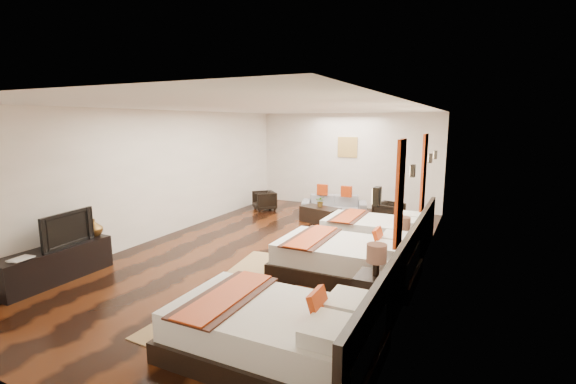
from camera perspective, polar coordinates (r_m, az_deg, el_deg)
The scene contains 30 objects.
floor at distance 8.02m, azimuth -2.07°, elevation -8.48°, with size 5.50×9.50×0.01m, color black.
ceiling at distance 7.61m, azimuth -2.20°, elevation 11.93°, with size 5.50×9.50×0.01m, color white.
back_wall at distance 12.07m, azimuth 8.51°, elevation 4.49°, with size 5.50×0.01×2.80m, color silver.
left_wall at distance 9.29m, azimuth -17.31°, elevation 2.50°, with size 0.01×9.50×2.80m, color silver.
right_wall at distance 6.87m, azimuth 18.60°, elevation -0.12°, with size 0.01×9.50×2.80m, color silver.
headboard_panel at distance 6.34m, azimuth 16.80°, elevation -9.74°, with size 0.08×6.60×0.90m, color black.
bed_near at distance 4.59m, azimuth -1.89°, elevation -19.37°, with size 2.29×1.44×0.87m.
bed_mid at distance 6.79m, azimuth 8.48°, elevation -9.39°, with size 2.31×1.45×0.88m.
bed_far at distance 8.63m, azimuth 12.42°, elevation -5.46°, with size 2.11×1.33×0.81m.
nightstand_a at distance 5.56m, azimuth 12.38°, elevation -13.58°, with size 0.49×0.49×0.98m.
nightstand_b at distance 7.40m, azimuth 16.02°, elevation -7.90°, with size 0.46×0.46×0.91m.
jute_mat_near at distance 5.50m, azimuth -14.66°, elevation -17.86°, with size 0.75×1.20×0.01m, color #96774C.
jute_mat_mid at distance 7.36m, azimuth -4.12°, elevation -10.20°, with size 0.75×1.20×0.01m, color #96774C.
jute_mat_far at distance 9.14m, azimuth 3.67°, elevation -6.12°, with size 0.75×1.20×0.01m, color #96774C.
tv_console at distance 7.55m, azimuth -30.40°, elevation -8.92°, with size 0.50×1.80×0.55m, color black.
tv at distance 7.45m, azimuth -29.50°, elevation -4.60°, with size 0.99×0.13×0.57m, color black.
book at distance 7.18m, azimuth -34.52°, elevation -7.83°, with size 0.23×0.31×0.03m, color black.
figurine at distance 7.86m, azimuth -26.05°, elevation -4.59°, with size 0.29×0.29×0.30m, color brown.
sofa at distance 11.15m, azimuth 6.61°, elevation -1.86°, with size 1.77×0.69×0.52m, color slate.
armchair_left at distance 11.62m, azimuth -3.42°, elevation -1.24°, with size 0.59×0.60×0.55m, color black.
armchair_right at distance 10.25m, azimuth 14.26°, elevation -3.03°, with size 0.61×0.62×0.57m, color black.
coffee_table at distance 10.20m, azimuth 4.66°, elevation -3.29°, with size 1.00×0.50×0.40m, color black.
table_plant at distance 10.20m, azimuth 4.70°, elevation -1.34°, with size 0.25×0.22×0.28m, color #25531B.
orange_panel_a at distance 4.96m, azimuth 15.73°, elevation -0.20°, with size 0.04×0.40×1.30m, color #D86014.
orange_panel_b at distance 7.12m, azimuth 18.89°, elevation 2.66°, with size 0.04×0.40×1.30m, color #D86014.
sconce_near at distance 3.88m, azimuth 12.57°, elevation -0.61°, with size 0.07×0.12×0.18m.
sconce_mid at distance 6.02m, azimuth 17.43°, elevation 2.91°, with size 0.07×0.12×0.18m.
sconce_far at distance 8.19m, azimuth 19.73°, elevation 4.57°, with size 0.07×0.12×0.18m.
sconce_lounge at distance 9.09m, azimuth 20.36°, elevation 5.02°, with size 0.07×0.12×0.18m.
gold_artwork at distance 12.01m, azimuth 8.53°, elevation 6.38°, with size 0.60×0.04×0.60m, color #AD873F.
Camera 1 is at (3.56, -6.72, 2.55)m, focal length 24.80 mm.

